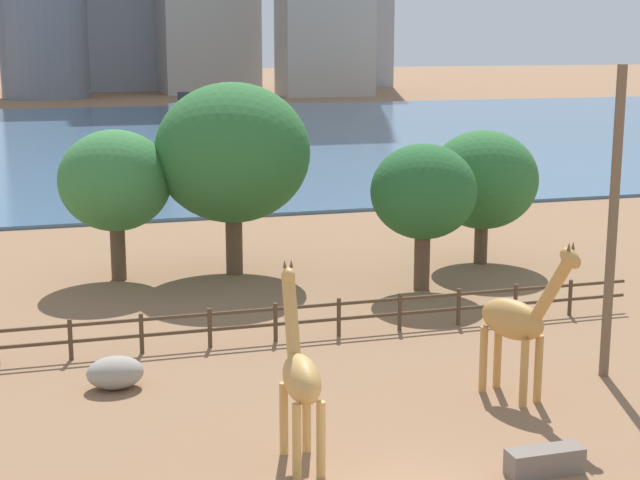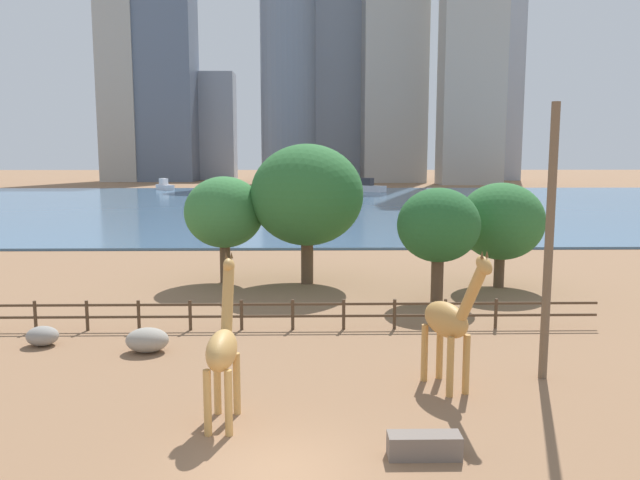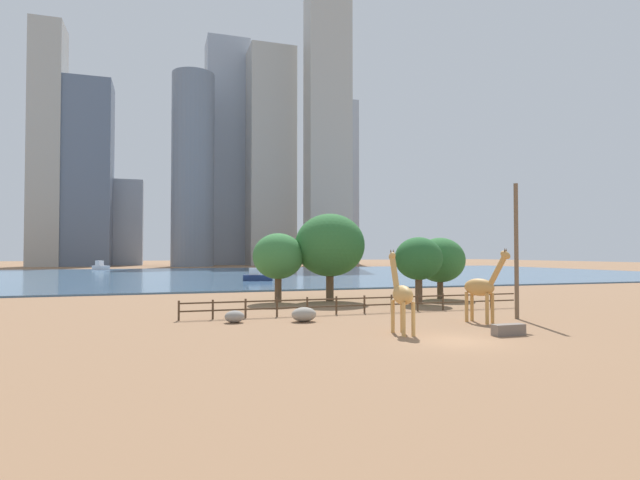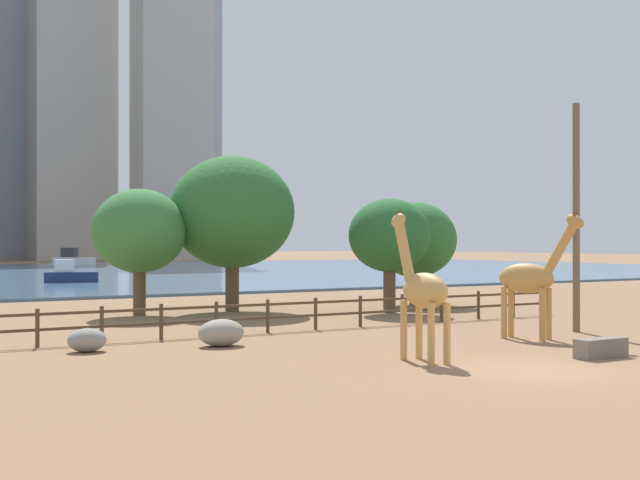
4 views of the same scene
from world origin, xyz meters
The scene contains 23 objects.
ground_plane centered at (0.00, 80.00, 0.00)m, with size 400.00×400.00×0.00m, color #8C6647.
harbor_water centered at (0.00, 77.00, 0.10)m, with size 180.00×86.00×0.20m, color #476B8C.
giraffe_tall centered at (5.11, 5.12, 2.24)m, with size 1.75×3.27×4.69m.
giraffe_companion centered at (-1.66, 2.81, 2.14)m, with size 0.88×2.80×4.61m.
utility_pole centered at (8.51, 6.06, 4.53)m, with size 0.28×0.28×9.06m, color brown.
boulder_near_fence centered at (-5.39, 9.08, 0.46)m, with size 1.61×1.23×0.92m, color gray.
boulder_by_pole centered at (-9.69, 9.95, 0.38)m, with size 1.24×1.02×0.77m, color gray.
feeding_trough centered at (3.54, 0.66, 0.30)m, with size 1.80×0.60×0.60m, color #72665B.
enclosure_fence centered at (-0.45, 12.00, 0.76)m, with size 26.12×0.14×1.30m.
tree_left_large centered at (-4.13, 21.93, 4.08)m, with size 4.55×4.55×6.16m.
tree_center_broad centered at (11.39, 20.38, 3.70)m, with size 4.76×4.76×5.86m.
tree_right_tall centered at (0.62, 21.57, 5.09)m, with size 6.40×6.40×7.99m.
tree_left_small centered at (7.19, 16.93, 3.87)m, with size 4.12×4.12×5.77m.
boat_sailboat centered at (-28.46, 113.44, 0.98)m, with size 4.53×5.33×2.29m.
boat_tug centered at (12.56, 106.16, 1.09)m, with size 5.91×5.51×2.62m.
boat_barge centered at (-0.23, 53.02, 0.85)m, with size 4.62×2.55×1.92m.
skyline_tower_needle centered at (52.96, 168.38, 32.57)m, with size 14.70×15.84×65.13m, color #939EAD.
skyline_tower_glass centered at (-49.60, 158.85, 39.60)m, with size 9.74×12.95×79.20m, color #ADA89E.
skyline_block_left centered at (9.16, 166.69, 42.00)m, with size 15.55×13.51×83.99m, color #939EAD.
skyline_block_right centered at (-38.54, 160.37, 30.91)m, with size 16.91×14.85×61.81m, color slate.
skyline_tower_short centered at (-28.19, 169.27, 15.16)m, with size 15.61×9.25×30.32m, color #939EAD.
skyline_block_wide centered at (-4.30, 146.60, 31.73)m, with size 13.80×13.80×63.45m, color slate.
skyline_tower_far centered at (23.21, 153.75, 38.85)m, with size 16.13×13.97×77.70m, color #ADA89E.
Camera 2 is at (0.70, -13.79, 7.42)m, focal length 35.00 mm.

